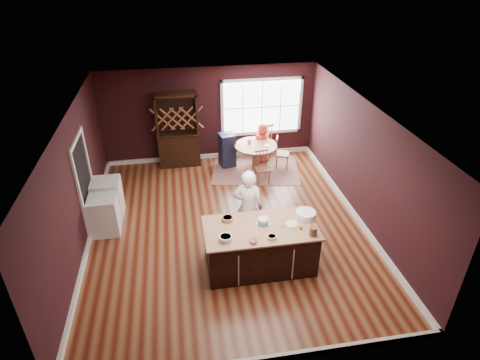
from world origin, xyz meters
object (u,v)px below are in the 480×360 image
object	(u,v)px
toddler	(227,140)
seated_woman	(262,143)
kitchen_island	(260,247)
hutch	(178,130)
washer	(105,215)
dryer	(108,198)
chair_east	(282,152)
dining_table	(256,152)
chair_south	(263,168)
baker	(248,208)
layer_cake	(263,221)
high_chair	(227,149)
chair_north	(263,140)

from	to	relation	value
toddler	seated_woman	bearing A→B (deg)	5.52
kitchen_island	hutch	bearing A→B (deg)	106.63
washer	seated_woman	bearing A→B (deg)	33.70
toddler	hutch	size ratio (longest dim) A/B	0.12
washer	kitchen_island	bearing A→B (deg)	-27.86
toddler	dryer	world-z (taller)	toddler
toddler	chair_east	bearing A→B (deg)	-13.16
dining_table	hutch	bearing A→B (deg)	162.12
chair_south	washer	world-z (taller)	chair_south
baker	layer_cake	world-z (taller)	baker
dining_table	seated_woman	distance (m)	0.53
high_chair	hutch	distance (m)	1.47
washer	chair_north	bearing A→B (deg)	35.89
layer_cake	toddler	bearing A→B (deg)	91.45
kitchen_island	chair_north	distance (m)	4.77
chair_north	baker	bearing A→B (deg)	54.86
hutch	washer	size ratio (longest dim) A/B	2.43
chair_north	high_chair	distance (m)	1.18
chair_north	layer_cake	bearing A→B (deg)	59.21
seated_woman	washer	xyz separation A→B (m)	(-4.08, -2.72, -0.16)
kitchen_island	toddler	world-z (taller)	toddler
dining_table	high_chair	xyz separation A→B (m)	(-0.75, 0.36, -0.03)
seated_woman	layer_cake	bearing A→B (deg)	59.41
dining_table	chair_south	distance (m)	0.77
hutch	washer	xyz separation A→B (m)	(-1.72, -2.94, -0.62)
dining_table	dryer	size ratio (longest dim) A/B	1.29
chair_east	hutch	size ratio (longest dim) A/B	0.44
chair_east	dining_table	bearing A→B (deg)	106.85
baker	washer	xyz separation A→B (m)	(-2.99, 0.86, -0.42)
kitchen_island	high_chair	size ratio (longest dim) A/B	2.10
chair_east	chair_north	size ratio (longest dim) A/B	0.85
baker	high_chair	world-z (taller)	baker
baker	dryer	world-z (taller)	baker
baker	toddler	bearing A→B (deg)	-74.57
baker	chair_south	xyz separation A→B (m)	(0.84, 2.36, -0.40)
baker	toddler	world-z (taller)	baker
layer_cake	high_chair	distance (m)	4.18
chair_south	high_chair	distance (m)	1.37
seated_woman	toddler	bearing A→B (deg)	-12.82
kitchen_island	washer	distance (m)	3.49
chair_south	hutch	size ratio (longest dim) A/B	0.43
high_chair	washer	size ratio (longest dim) A/B	1.17
high_chair	dryer	xyz separation A→B (m)	(-3.05, -1.99, -0.05)
kitchen_island	baker	bearing A→B (deg)	97.07
chair_south	washer	xyz separation A→B (m)	(-3.83, -1.50, -0.02)
chair_south	dryer	world-z (taller)	dryer
chair_east	chair_north	distance (m)	0.85
washer	chair_east	bearing A→B (deg)	26.40
dining_table	chair_east	distance (m)	0.77
dining_table	layer_cake	bearing A→B (deg)	-99.63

